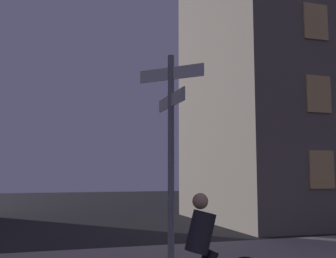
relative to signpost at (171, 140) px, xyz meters
name	(u,v)px	position (x,y,z in m)	size (l,w,h in m)	color
sidewalk_kerb	(204,258)	(1.07, 1.07, -2.42)	(40.00, 2.95, 0.14)	#9E9991
signpost	(171,140)	(0.00, 0.00, 0.00)	(0.98, 1.52, 3.98)	gray
cyclist	(204,257)	(-0.17, -1.99, -1.75)	(1.82, 0.33, 1.61)	black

